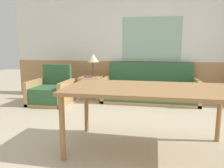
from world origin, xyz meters
The scene contains 8 objects.
ground_plane centered at (0.00, 0.00, 0.00)m, with size 16.00×16.00×0.00m, color beige.
wall_back centered at (0.00, 2.63, 1.35)m, with size 7.20×0.09×2.70m.
couch centered at (-0.10, 2.15, 0.25)m, with size 2.09×0.79×0.87m.
armchair centered at (-2.20, 1.59, 0.24)m, with size 0.81×0.80×0.83m.
side_table centered at (-1.46, 2.15, 0.43)m, with size 0.51×0.51×0.52m.
table_lamp centered at (-1.43, 2.24, 0.96)m, with size 0.28×0.28×0.54m.
book_stack centered at (-1.48, 2.06, 0.54)m, with size 0.21×0.11×0.03m.
dining_table centered at (-0.06, -0.24, 0.69)m, with size 1.90×0.96×0.76m.
Camera 1 is at (0.00, -2.73, 1.22)m, focal length 35.00 mm.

